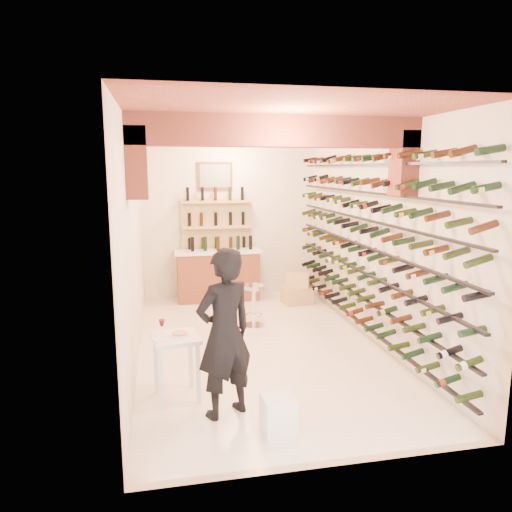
{
  "coord_description": "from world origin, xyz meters",
  "views": [
    {
      "loc": [
        -1.38,
        -6.59,
        2.58
      ],
      "look_at": [
        0.0,
        0.3,
        1.3
      ],
      "focal_mm": 33.4,
      "sensor_mm": 36.0,
      "label": 1
    }
  ],
  "objects": [
    {
      "name": "white_stool",
      "position": [
        -0.31,
        -2.38,
        0.19
      ],
      "size": [
        0.32,
        0.32,
        0.38
      ],
      "primitive_type": "cube",
      "rotation": [
        0.0,
        0.0,
        0.06
      ],
      "color": "white",
      "rests_on": "ground"
    },
    {
      "name": "crate_lower",
      "position": [
        1.17,
        2.07,
        0.16
      ],
      "size": [
        0.59,
        0.45,
        0.33
      ],
      "primitive_type": "cube",
      "rotation": [
        0.0,
        0.0,
        0.13
      ],
      "color": "tan",
      "rests_on": "ground"
    },
    {
      "name": "back_counter",
      "position": [
        -0.3,
        2.65,
        0.53
      ],
      "size": [
        1.7,
        0.62,
        1.29
      ],
      "color": "brown",
      "rests_on": "ground"
    },
    {
      "name": "crate_upper",
      "position": [
        1.17,
        2.07,
        0.46
      ],
      "size": [
        0.53,
        0.45,
        0.26
      ],
      "primitive_type": "cube",
      "rotation": [
        0.0,
        0.0,
        -0.38
      ],
      "color": "tan",
      "rests_on": "crate_lower"
    },
    {
      "name": "person",
      "position": [
        -0.78,
        -1.9,
        0.9
      ],
      "size": [
        0.78,
        0.68,
        1.81
      ],
      "primitive_type": "imported",
      "rotation": [
        0.0,
        0.0,
        3.59
      ],
      "color": "black",
      "rests_on": "ground"
    },
    {
      "name": "chrome_barstool",
      "position": [
        0.08,
        0.87,
        0.41
      ],
      "size": [
        0.37,
        0.37,
        0.71
      ],
      "rotation": [
        0.0,
        0.0,
        0.02
      ],
      "color": "silver",
      "rests_on": "ground"
    },
    {
      "name": "back_shelving",
      "position": [
        -0.3,
        2.89,
        1.17
      ],
      "size": [
        1.4,
        0.31,
        2.73
      ],
      "color": "tan",
      "rests_on": "ground"
    },
    {
      "name": "wine_rack",
      "position": [
        1.53,
        0.0,
        1.55
      ],
      "size": [
        0.32,
        5.7,
        2.56
      ],
      "color": "black",
      "rests_on": "ground"
    },
    {
      "name": "ground",
      "position": [
        0.0,
        0.0,
        0.0
      ],
      "size": [
        6.0,
        6.0,
        0.0
      ],
      "primitive_type": "plane",
      "color": "white",
      "rests_on": "ground"
    },
    {
      "name": "room_shell",
      "position": [
        0.0,
        -0.26,
        2.25
      ],
      "size": [
        3.52,
        6.02,
        3.21
      ],
      "color": "silver",
      "rests_on": "ground"
    },
    {
      "name": "tasting_table",
      "position": [
        -1.27,
        -1.41,
        0.61
      ],
      "size": [
        0.58,
        0.58,
        0.9
      ],
      "rotation": [
        0.0,
        0.0,
        0.14
      ],
      "color": "white",
      "rests_on": "ground"
    }
  ]
}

